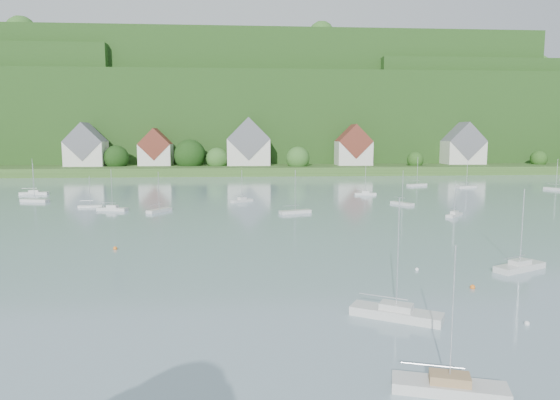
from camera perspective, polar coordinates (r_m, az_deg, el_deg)
name	(u,v)px	position (r m, az deg, el deg)	size (l,w,h in m)	color
far_shore_strip	(236,167)	(205.24, -5.00, 3.73)	(600.00, 60.00, 3.00)	#32521F
forested_ridge	(238,119)	(273.54, -4.77, 9.10)	(620.00, 181.22, 69.89)	#1C3C13
village_building_0	(86,148)	(200.40, -21.08, 5.47)	(14.00, 10.40, 16.00)	silver
village_building_1	(156,150)	(196.66, -13.88, 5.50)	(12.00, 9.36, 14.00)	silver
village_building_2	(249,146)	(192.88, -3.58, 6.12)	(16.00, 11.44, 18.00)	silver
village_building_3	(353,148)	(195.49, 8.30, 5.83)	(13.00, 10.40, 15.50)	silver
village_building_4	(463,147)	(213.50, 20.00, 5.63)	(15.00, 10.40, 16.50)	silver
near_sailboat_2	(449,386)	(31.38, 18.59, -19.25)	(6.49, 3.52, 8.44)	silver
near_sailboat_3	(520,266)	(59.97, 25.47, -6.74)	(6.59, 4.46, 8.71)	silver
near_sailboat_4	(396,312)	(41.58, 12.99, -12.26)	(7.12, 5.30, 9.57)	silver
mooring_buoy_1	(527,325)	(43.63, 26.12, -12.57)	(0.41, 0.41, 0.41)	white
mooring_buoy_2	(473,288)	(51.37, 20.93, -9.32)	(0.49, 0.49, 0.49)	orange
mooring_buoy_3	(115,249)	(67.14, -18.12, -5.33)	(0.51, 0.51, 0.51)	orange
mooring_buoy_4	(417,270)	(56.14, 15.22, -7.68)	(0.40, 0.40, 0.40)	white
far_sailboat_cluster	(262,194)	(119.79, -2.06, 0.65)	(200.98, 69.31, 8.71)	silver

